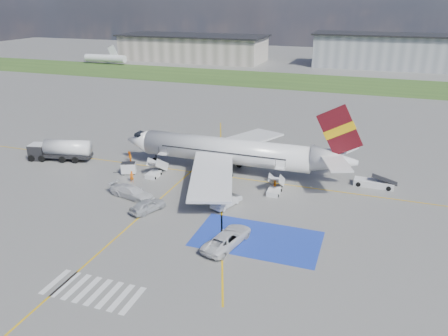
{
  "coord_description": "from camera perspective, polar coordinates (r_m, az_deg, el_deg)",
  "views": [
    {
      "loc": [
        20.62,
        -45.31,
        25.19
      ],
      "look_at": [
        2.28,
        6.82,
        3.5
      ],
      "focal_mm": 35.0,
      "sensor_mm": 36.0,
      "label": 1
    }
  ],
  "objects": [
    {
      "name": "car_silver_a",
      "position": [
        55.77,
        -9.93,
        -4.83
      ],
      "size": [
        3.68,
        5.2,
        1.64
      ],
      "primitive_type": "imported",
      "rotation": [
        0.0,
        0.0,
        2.74
      ],
      "color": "#ADB0B4",
      "rests_on": "ground"
    },
    {
      "name": "car_silver_b",
      "position": [
        56.27,
        0.33,
        -4.27
      ],
      "size": [
        3.16,
        5.09,
        1.58
      ],
      "primitive_type": "imported",
      "rotation": [
        0.0,
        0.0,
        2.81
      ],
      "color": "#B3B5BB",
      "rests_on": "ground"
    },
    {
      "name": "van_white_a",
      "position": [
        47.79,
        0.44,
        -8.91
      ],
      "size": [
        3.79,
        6.05,
        2.11
      ],
      "primitive_type": "imported",
      "rotation": [
        0.0,
        0.0,
        2.91
      ],
      "color": "silver",
      "rests_on": "ground"
    },
    {
      "name": "crew_aft",
      "position": [
        61.06,
        6.67,
        -2.25
      ],
      "size": [
        0.78,
        1.04,
        1.65
      ],
      "primitive_type": "imported",
      "rotation": [
        0.0,
        0.0,
        2.02
      ],
      "color": "orange",
      "rests_on": "ground"
    },
    {
      "name": "taxiway_line_main",
      "position": [
        65.91,
        -0.37,
        -1.04
      ],
      "size": [
        120.0,
        0.2,
        0.01
      ],
      "primitive_type": "cube",
      "color": "gold",
      "rests_on": "ground"
    },
    {
      "name": "van_white_b",
      "position": [
        59.79,
        -11.94,
        -2.87
      ],
      "size": [
        5.78,
        3.49,
        2.12
      ],
      "primitive_type": "imported",
      "rotation": [
        0.0,
        0.0,
        1.32
      ],
      "color": "silver",
      "rests_on": "ground"
    },
    {
      "name": "belt_loader",
      "position": [
        65.73,
        19.01,
        -1.93
      ],
      "size": [
        5.9,
        2.34,
        1.75
      ],
      "rotation": [
        0.0,
        0.0,
        -0.03
      ],
      "color": "silver",
      "rests_on": "ground"
    },
    {
      "name": "crosswalk",
      "position": [
        43.4,
        -16.77,
        -15.11
      ],
      "size": [
        9.0,
        4.0,
        0.01
      ],
      "color": "silver",
      "rests_on": "ground"
    },
    {
      "name": "airliner",
      "position": [
        66.02,
        1.44,
        2.14
      ],
      "size": [
        36.81,
        32.95,
        11.92
      ],
      "color": "silver",
      "rests_on": "ground"
    },
    {
      "name": "crew_nose",
      "position": [
        72.73,
        -12.27,
        1.44
      ],
      "size": [
        0.95,
        1.08,
        1.87
      ],
      "primitive_type": "imported",
      "rotation": [
        0.0,
        0.0,
        -1.26
      ],
      "color": "orange",
      "rests_on": "ground"
    },
    {
      "name": "airstairs_fwd",
      "position": [
        66.55,
        -9.06,
        -0.52
      ],
      "size": [
        1.9,
        5.2,
        3.6
      ],
      "color": "silver",
      "rests_on": "ground"
    },
    {
      "name": "airstairs_aft",
      "position": [
        60.47,
        6.62,
        -2.7
      ],
      "size": [
        1.9,
        5.2,
        3.6
      ],
      "color": "silver",
      "rests_on": "ground"
    },
    {
      "name": "taxiway_line_cross",
      "position": [
        50.38,
        -14.5,
        -9.33
      ],
      "size": [
        0.2,
        60.0,
        0.01
      ],
      "primitive_type": "cube",
      "color": "gold",
      "rests_on": "ground"
    },
    {
      "name": "fuel_tanker",
      "position": [
        76.78,
        -20.54,
        2.02
      ],
      "size": [
        10.49,
        4.91,
        3.47
      ],
      "rotation": [
        0.0,
        0.0,
        0.23
      ],
      "color": "black",
      "rests_on": "ground"
    },
    {
      "name": "gpu_cart",
      "position": [
        68.02,
        -12.34,
        -0.09
      ],
      "size": [
        2.51,
        2.09,
        1.8
      ],
      "rotation": [
        0.0,
        0.0,
        0.41
      ],
      "color": "silver",
      "rests_on": "ground"
    },
    {
      "name": "staging_box",
      "position": [
        49.54,
        4.33,
        -9.2
      ],
      "size": [
        14.0,
        8.0,
        0.01
      ],
      "primitive_type": "cube",
      "color": "#1B36A7",
      "rests_on": "ground"
    },
    {
      "name": "ground",
      "position": [
        55.8,
        -4.56,
        -5.49
      ],
      "size": [
        400.0,
        400.0,
        0.0
      ],
      "primitive_type": "plane",
      "color": "#60605E",
      "rests_on": "ground"
    },
    {
      "name": "terminal_centre",
      "position": [
        181.33,
        19.7,
        14.16
      ],
      "size": [
        48.0,
        18.0,
        12.0
      ],
      "primitive_type": "cube",
      "color": "gray",
      "rests_on": "ground"
    },
    {
      "name": "terminal_west",
      "position": [
        191.99,
        -4.07,
        15.34
      ],
      "size": [
        60.0,
        22.0,
        10.0
      ],
      "primitive_type": "cube",
      "color": "gray",
      "rests_on": "ground"
    },
    {
      "name": "crew_fwd",
      "position": [
        64.88,
        -11.95,
        -1.11
      ],
      "size": [
        0.69,
        0.54,
        1.66
      ],
      "primitive_type": "imported",
      "rotation": [
        0.0,
        0.0,
        0.26
      ],
      "color": "orange",
      "rests_on": "ground"
    },
    {
      "name": "taxiway_line_diag",
      "position": [
        65.91,
        -0.37,
        -1.04
      ],
      "size": [
        20.71,
        56.45,
        0.01
      ],
      "primitive_type": "cube",
      "rotation": [
        0.0,
        0.0,
        0.35
      ],
      "color": "gold",
      "rests_on": "ground"
    },
    {
      "name": "grass_strip",
      "position": [
        144.04,
        11.06,
        10.97
      ],
      "size": [
        400.0,
        30.0,
        0.01
      ],
      "primitive_type": "cube",
      "color": "#2D4C1E",
      "rests_on": "ground"
    }
  ]
}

